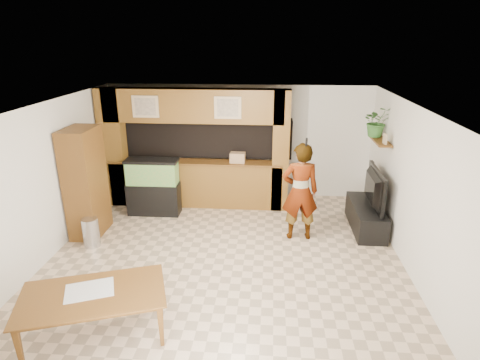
# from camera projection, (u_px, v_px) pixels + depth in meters

# --- Properties ---
(floor) EXTENTS (6.50, 6.50, 0.00)m
(floor) POSITION_uv_depth(u_px,v_px,m) (224.00, 264.00, 6.72)
(floor) COLOR tan
(floor) RESTS_ON ground
(ceiling) EXTENTS (6.50, 6.50, 0.00)m
(ceiling) POSITION_uv_depth(u_px,v_px,m) (221.00, 110.00, 5.84)
(ceiling) COLOR white
(ceiling) RESTS_ON wall_back
(wall_back) EXTENTS (6.00, 0.00, 6.00)m
(wall_back) POSITION_uv_depth(u_px,v_px,m) (239.00, 141.00, 9.33)
(wall_back) COLOR silver
(wall_back) RESTS_ON floor
(wall_left) EXTENTS (0.00, 6.50, 6.50)m
(wall_left) POSITION_uv_depth(u_px,v_px,m) (39.00, 187.00, 6.51)
(wall_left) COLOR silver
(wall_left) RESTS_ON floor
(wall_right) EXTENTS (0.00, 6.50, 6.50)m
(wall_right) POSITION_uv_depth(u_px,v_px,m) (419.00, 198.00, 6.06)
(wall_right) COLOR silver
(wall_right) RESTS_ON floor
(partition) EXTENTS (4.20, 0.99, 2.60)m
(partition) POSITION_uv_depth(u_px,v_px,m) (194.00, 147.00, 8.82)
(partition) COLOR brown
(partition) RESTS_ON floor
(wall_clock) EXTENTS (0.05, 0.25, 0.25)m
(wall_clock) POSITION_uv_depth(u_px,v_px,m) (66.00, 137.00, 7.24)
(wall_clock) COLOR black
(wall_clock) RESTS_ON wall_left
(wall_shelf) EXTENTS (0.25, 0.90, 0.04)m
(wall_shelf) POSITION_uv_depth(u_px,v_px,m) (380.00, 141.00, 7.76)
(wall_shelf) COLOR brown
(wall_shelf) RESTS_ON wall_right
(pantry_cabinet) EXTENTS (0.52, 0.84, 2.06)m
(pantry_cabinet) POSITION_uv_depth(u_px,v_px,m) (85.00, 183.00, 7.48)
(pantry_cabinet) COLOR brown
(pantry_cabinet) RESTS_ON floor
(trash_can) EXTENTS (0.29, 0.29, 0.54)m
(trash_can) POSITION_uv_depth(u_px,v_px,m) (91.00, 232.00, 7.24)
(trash_can) COLOR #B2B2B7
(trash_can) RESTS_ON floor
(aquarium) EXTENTS (1.09, 0.41, 1.21)m
(aquarium) POSITION_uv_depth(u_px,v_px,m) (153.00, 188.00, 8.48)
(aquarium) COLOR black
(aquarium) RESTS_ON floor
(tv_stand) EXTENTS (0.54, 1.48, 0.49)m
(tv_stand) POSITION_uv_depth(u_px,v_px,m) (366.00, 217.00, 7.92)
(tv_stand) COLOR black
(tv_stand) RESTS_ON floor
(television) EXTENTS (0.19, 1.28, 0.74)m
(television) POSITION_uv_depth(u_px,v_px,m) (369.00, 188.00, 7.71)
(television) COLOR black
(television) RESTS_ON tv_stand
(photo_frame) EXTENTS (0.05, 0.15, 0.20)m
(photo_frame) POSITION_uv_depth(u_px,v_px,m) (385.00, 139.00, 7.43)
(photo_frame) COLOR tan
(photo_frame) RESTS_ON wall_shelf
(potted_plant) EXTENTS (0.61, 0.54, 0.61)m
(potted_plant) POSITION_uv_depth(u_px,v_px,m) (377.00, 121.00, 7.91)
(potted_plant) COLOR #306327
(potted_plant) RESTS_ON wall_shelf
(person) EXTENTS (0.71, 0.51, 1.85)m
(person) POSITION_uv_depth(u_px,v_px,m) (300.00, 192.00, 7.33)
(person) COLOR #917D4F
(person) RESTS_ON floor
(microphone) EXTENTS (0.04, 0.11, 0.17)m
(microphone) POSITION_uv_depth(u_px,v_px,m) (306.00, 142.00, 6.85)
(microphone) COLOR black
(microphone) RESTS_ON person
(dining_table) EXTENTS (1.97, 1.49, 0.61)m
(dining_table) POSITION_uv_depth(u_px,v_px,m) (95.00, 316.00, 5.02)
(dining_table) COLOR brown
(dining_table) RESTS_ON floor
(newspaper_a) EXTENTS (0.70, 0.61, 0.01)m
(newspaper_a) POSITION_uv_depth(u_px,v_px,m) (90.00, 290.00, 5.01)
(newspaper_a) COLOR silver
(newspaper_a) RESTS_ON dining_table
(counter_box) EXTENTS (0.34, 0.23, 0.22)m
(counter_box) POSITION_uv_depth(u_px,v_px,m) (238.00, 157.00, 8.63)
(counter_box) COLOR #A07B56
(counter_box) RESTS_ON partition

